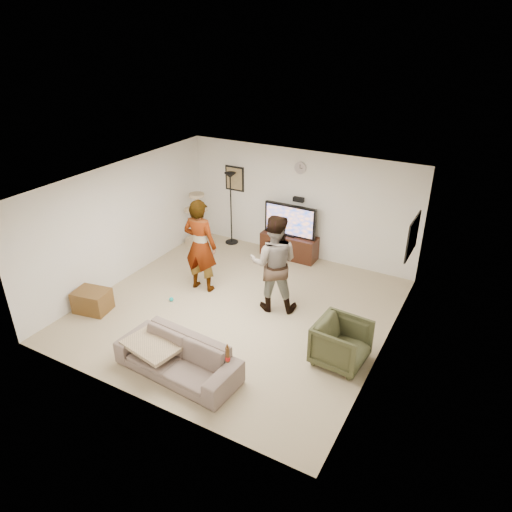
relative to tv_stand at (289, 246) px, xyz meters
The scene contains 24 objects.
floor 2.52m from the tv_stand, 87.59° to the right, with size 5.50×5.50×0.02m, color tan.
ceiling 3.36m from the tv_stand, 87.59° to the right, with size 5.50×5.50×0.02m, color silver.
wall_back 1.01m from the tv_stand, 66.70° to the left, with size 5.50×0.04×2.50m, color white.
wall_front 5.35m from the tv_stand, 88.85° to the right, with size 5.50×0.04×2.50m, color white.
wall_left 3.77m from the tv_stand, 136.55° to the right, with size 0.04×5.50×2.50m, color white.
wall_right 3.92m from the tv_stand, 41.26° to the right, with size 0.04×5.50×2.50m, color white.
wall_clock 1.84m from the tv_stand, 63.86° to the left, with size 0.26×0.26×0.04m, color silver.
wall_speaker 1.12m from the tv_stand, 60.30° to the left, with size 0.25×0.10×0.10m, color black.
picture_back 2.08m from the tv_stand, behind, with size 0.42×0.03×0.52m, color olive.
picture_right 3.22m from the tv_stand, 17.70° to the right, with size 0.03×0.78×0.62m, color gold.
tv_stand is the anchor object (origin of this frame).
console_box 0.48m from the tv_stand, 106.62° to the right, with size 0.40×0.30×0.07m, color silver.
tv 0.64m from the tv_stand, ahead, with size 1.24×0.08×0.74m, color black.
tv_screen 0.65m from the tv_stand, 90.00° to the right, with size 1.14×0.01×0.65m, color #FD924A.
floor_lamp 1.71m from the tv_stand, behind, with size 0.32×0.32×1.79m, color black.
cat_tree 2.35m from the tv_stand, 167.83° to the right, with size 0.44×0.44×1.36m, color tan.
person_left 2.47m from the tv_stand, 113.55° to the right, with size 0.71×0.46×1.94m, color #B2B2B2.
person_right 2.31m from the tv_stand, 72.62° to the right, with size 0.92×0.72×1.90m, color #236291.
sofa 4.53m from the tv_stand, 87.16° to the right, with size 2.02×0.79×0.59m, color #6A5952.
throw_blanket 4.53m from the tv_stand, 92.82° to the right, with size 0.90×0.70×0.06m, color tan.
beer_bottle 4.69m from the tv_stand, 75.70° to the right, with size 0.06×0.06×0.25m, color #4C2D13.
armchair 3.85m from the tv_stand, 52.31° to the right, with size 0.79×0.81×0.74m, color #363821.
side_table 4.51m from the tv_stand, 120.59° to the right, with size 0.64×0.48×0.43m, color #533818.
toy_ball 3.15m from the tv_stand, 112.38° to the right, with size 0.09×0.09×0.09m, color #0FA7A7.
Camera 1 is at (3.97, -6.46, 4.96)m, focal length 32.76 mm.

